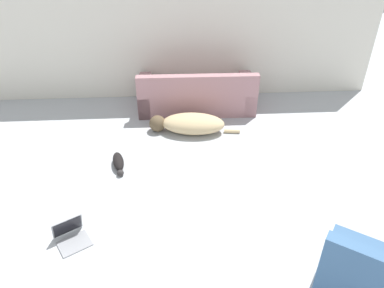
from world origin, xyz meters
The scene contains 6 objects.
wall_back centered at (0.00, 4.50, 1.30)m, with size 7.10×0.06×2.61m.
couch centered at (0.32, 3.92, 0.25)m, with size 1.98×0.83×0.75m.
dog centered at (0.16, 3.16, 0.15)m, with size 1.44×0.60×0.30m.
cat centered at (-0.87, 2.30, 0.07)m, with size 0.23×0.58×0.15m.
laptop_open centered at (-1.25, 1.02, 0.08)m, with size 0.45×0.46×0.26m.
side_chair centered at (1.52, 0.20, 0.26)m, with size 0.89×0.90×0.80m.
Camera 1 is at (-0.11, -1.88, 3.11)m, focal length 35.00 mm.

